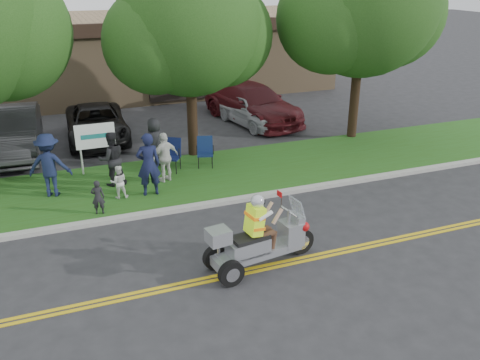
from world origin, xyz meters
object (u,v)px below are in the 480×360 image
object	(u,v)px
lawn_chair_a	(172,152)
parked_car_left	(13,132)
lawn_chair_b	(205,150)
parked_car_far_right	(252,109)
spectator_adult_mid	(112,159)
parked_car_right	(253,103)
spectator_adult_right	(165,157)
parked_car_mid	(97,124)
trike_scooter	(258,242)
spectator_adult_left	(148,164)

from	to	relation	value
lawn_chair_a	parked_car_left	size ratio (longest dim) A/B	0.21
lawn_chair_b	parked_car_far_right	size ratio (longest dim) A/B	0.24
parked_car_left	parked_car_far_right	distance (m)	9.51
spectator_adult_mid	parked_car_far_right	size ratio (longest dim) A/B	0.41
spectator_adult_mid	parked_car_right	size ratio (longest dim) A/B	0.30
lawn_chair_b	spectator_adult_right	distance (m)	1.80
parked_car_left	parked_car_mid	size ratio (longest dim) A/B	1.06
spectator_adult_right	parked_car_far_right	distance (m)	7.16
parked_car_mid	parked_car_right	world-z (taller)	parked_car_right
spectator_adult_right	parked_car_far_right	size ratio (longest dim) A/B	0.39
lawn_chair_a	parked_car_right	distance (m)	6.77
parked_car_right	spectator_adult_right	bearing A→B (deg)	-146.36
lawn_chair_a	spectator_adult_mid	bearing A→B (deg)	-131.66
parked_car_mid	trike_scooter	bearing A→B (deg)	-75.72
trike_scooter	spectator_adult_mid	xyz separation A→B (m)	(-2.43, 5.76, 0.32)
parked_car_left	parked_car_mid	bearing A→B (deg)	13.81
spectator_adult_left	parked_car_left	xyz separation A→B (m)	(-3.82, 5.53, -0.21)
parked_car_right	parked_car_left	bearing A→B (deg)	172.05
spectator_adult_left	parked_car_left	size ratio (longest dim) A/B	0.37
lawn_chair_b	parked_car_right	bearing A→B (deg)	68.92
parked_car_right	parked_car_far_right	distance (m)	0.55
lawn_chair_a	parked_car_left	world-z (taller)	parked_car_left
trike_scooter	parked_car_left	size ratio (longest dim) A/B	0.54
trike_scooter	lawn_chair_a	size ratio (longest dim) A/B	2.57
spectator_adult_mid	spectator_adult_right	xyz separation A→B (m)	(1.59, -0.29, -0.06)
lawn_chair_a	parked_car_far_right	bearing A→B (deg)	75.34
lawn_chair_b	spectator_adult_right	world-z (taller)	spectator_adult_right
spectator_adult_right	parked_car_far_right	world-z (taller)	spectator_adult_right
lawn_chair_a	parked_car_right	size ratio (longest dim) A/B	0.19
spectator_adult_right	parked_car_mid	world-z (taller)	spectator_adult_right
spectator_adult_mid	parked_car_mid	xyz separation A→B (m)	(0.08, 5.02, -0.28)
spectator_adult_left	parked_car_mid	size ratio (longest dim) A/B	0.39
spectator_adult_mid	parked_car_far_right	xyz separation A→B (m)	(6.58, 4.84, -0.26)
spectator_adult_right	parked_car_left	distance (m)	6.50
parked_car_mid	spectator_adult_mid	bearing A→B (deg)	-88.94
lawn_chair_b	parked_car_far_right	world-z (taller)	parked_car_far_right
spectator_adult_mid	parked_car_left	distance (m)	5.28
lawn_chair_b	trike_scooter	bearing A→B (deg)	-79.80
parked_car_right	spectator_adult_left	bearing A→B (deg)	-145.86
parked_car_right	trike_scooter	bearing A→B (deg)	-124.99
trike_scooter	lawn_chair_a	world-z (taller)	trike_scooter
lawn_chair_b	lawn_chair_a	bearing A→B (deg)	-162.99
parked_car_left	parked_car_far_right	size ratio (longest dim) A/B	1.25
spectator_adult_left	parked_car_mid	xyz separation A→B (m)	(-0.82, 6.15, -0.38)
spectator_adult_mid	lawn_chair_b	bearing A→B (deg)	-176.43
parked_car_far_right	spectator_adult_right	bearing A→B (deg)	-144.29
spectator_adult_left	parked_car_right	xyz separation A→B (m)	(5.92, 6.45, -0.24)
trike_scooter	lawn_chair_b	world-z (taller)	trike_scooter
lawn_chair_a	parked_car_far_right	xyz separation A→B (m)	(4.58, 4.27, -0.01)
spectator_adult_mid	parked_car_far_right	distance (m)	8.18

